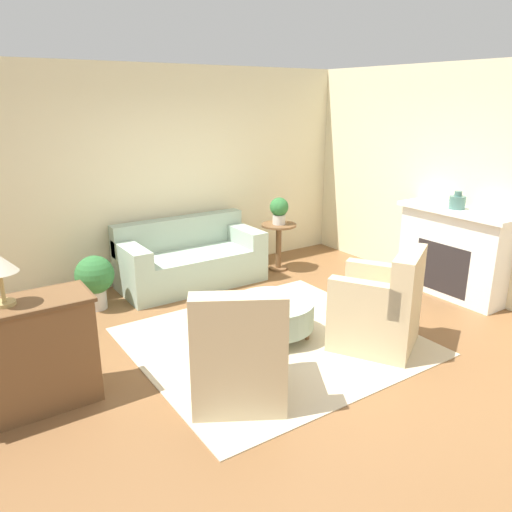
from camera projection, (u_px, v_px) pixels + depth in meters
name	position (u px, v px, depth m)	size (l,w,h in m)	color
ground_plane	(274.00, 342.00, 5.11)	(16.00, 16.00, 0.00)	brown
wall_back	(165.00, 175.00, 6.67)	(8.91, 0.12, 2.80)	beige
wall_right	(460.00, 181.00, 6.18)	(0.12, 9.52, 2.80)	beige
rug	(274.00, 341.00, 5.11)	(2.69, 2.48, 0.01)	beige
couch	(190.00, 261.00, 6.62)	(1.87, 0.87, 0.85)	#9EB29E
armchair_left	(238.00, 355.00, 4.04)	(1.02, 1.04, 1.01)	#C6B289
armchair_right	(381.00, 309.00, 4.91)	(1.02, 1.04, 1.01)	#C6B289
ottoman_table	(272.00, 313.00, 5.13)	(0.86, 0.86, 0.39)	#9EB29E
side_table	(279.00, 239.00, 7.13)	(0.50, 0.50, 0.68)	brown
fireplace	(452.00, 251.00, 6.16)	(0.44, 1.44, 1.11)	white
dresser	(14.00, 358.00, 3.85)	(1.23, 0.49, 0.91)	brown
vase_mantel_near	(457.00, 202.00, 5.96)	(0.19, 0.19, 0.22)	#477066
potted_plant_on_side_table	(279.00, 209.00, 6.99)	(0.26, 0.26, 0.38)	beige
potted_plant_floor	(95.00, 278.00, 5.80)	(0.45, 0.45, 0.65)	beige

